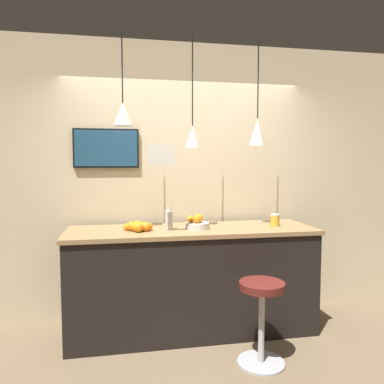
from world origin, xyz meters
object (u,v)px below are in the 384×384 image
Objects in this scene: fruit_bowl at (197,223)px; juice_bottle at (169,220)px; mounted_tv at (106,148)px; bar_stool at (262,308)px; spread_jar at (275,220)px.

juice_bottle reaches higher than fruit_bowl.
juice_bottle is at bearing -38.01° from mounted_tv.
mounted_tv reaches higher than bar_stool.
bar_stool is at bearing -45.51° from juice_bottle.
juice_bottle reaches higher than spread_jar.
fruit_bowl reaches higher than bar_stool.
juice_bottle is at bearing 180.00° from spread_jar.
fruit_bowl is 1.92× the size of spread_jar.
bar_stool is at bearing -120.12° from spread_jar.
juice_bottle is at bearing 179.40° from fruit_bowl.
bar_stool is at bearing -42.24° from mounted_tv.
juice_bottle reaches higher than bar_stool.
bar_stool is 2.14m from mounted_tv.
bar_stool is 3.09× the size of juice_bottle.
spread_jar is 0.18× the size of mounted_tv.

